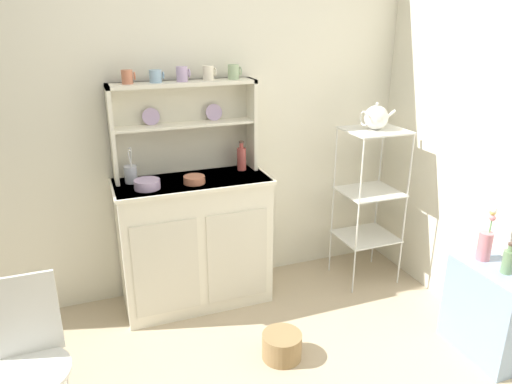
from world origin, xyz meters
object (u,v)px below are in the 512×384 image
(floor_basket, at_px, (282,346))
(cup_terracotta_0, at_px, (127,77))
(utensil_jar, at_px, (131,174))
(porcelain_teapot, at_px, (376,117))
(flower_vase, at_px, (486,242))
(bakers_rack, at_px, (370,187))
(side_shelf_blue, at_px, (490,311))
(wire_chair, at_px, (26,352))
(jam_bottle, at_px, (242,158))
(oil_bottle, at_px, (508,261))
(hutch_cabinet, at_px, (195,241))
(hutch_shelf_unit, at_px, (183,120))
(bowl_mixing_large, at_px, (147,184))

(floor_basket, height_order, cup_terracotta_0, cup_terracotta_0)
(utensil_jar, bearing_deg, porcelain_teapot, -7.38)
(flower_vase, bearing_deg, bakers_rack, 102.52)
(side_shelf_blue, bearing_deg, bakers_rack, 100.97)
(floor_basket, bearing_deg, wire_chair, -172.91)
(bakers_rack, relative_size, side_shelf_blue, 2.07)
(wire_chair, relative_size, jam_bottle, 4.19)
(flower_vase, xyz_separation_m, oil_bottle, (-0.00, -0.17, -0.03))
(oil_bottle, bearing_deg, hutch_cabinet, 140.92)
(bakers_rack, bearing_deg, hutch_shelf_unit, 166.88)
(bakers_rack, height_order, cup_terracotta_0, cup_terracotta_0)
(bakers_rack, bearing_deg, side_shelf_blue, -79.03)
(oil_bottle, bearing_deg, porcelain_teapot, 100.57)
(bakers_rack, distance_m, utensil_jar, 1.67)
(floor_basket, bearing_deg, bowl_mixing_large, 131.21)
(hutch_cabinet, height_order, bakers_rack, bakers_rack)
(bakers_rack, relative_size, flower_vase, 3.60)
(side_shelf_blue, xyz_separation_m, floor_basket, (-1.15, 0.37, -0.20))
(bakers_rack, height_order, oil_bottle, bakers_rack)
(hutch_cabinet, distance_m, cup_terracotta_0, 1.14)
(flower_vase, distance_m, oil_bottle, 0.17)
(floor_basket, distance_m, utensil_jar, 1.40)
(side_shelf_blue, xyz_separation_m, oil_bottle, (0.00, -0.05, 0.35))
(flower_vase, bearing_deg, porcelain_teapot, 102.62)
(porcelain_teapot, xyz_separation_m, flower_vase, (0.20, -0.89, -0.57))
(wire_chair, xyz_separation_m, bowl_mixing_large, (0.68, 0.85, 0.41))
(bowl_mixing_large, distance_m, utensil_jar, 0.17)
(hutch_shelf_unit, height_order, wire_chair, hutch_shelf_unit)
(wire_chair, distance_m, porcelain_teapot, 2.48)
(wire_chair, xyz_separation_m, flower_vase, (2.44, -0.09, 0.15))
(wire_chair, relative_size, cup_terracotta_0, 10.31)
(jam_bottle, bearing_deg, side_shelf_blue, -48.29)
(bakers_rack, distance_m, bowl_mixing_large, 1.58)
(floor_basket, xyz_separation_m, jam_bottle, (0.05, 0.85, 0.90))
(jam_bottle, xyz_separation_m, porcelain_teapot, (0.90, -0.22, 0.26))
(cup_terracotta_0, distance_m, flower_vase, 2.31)
(oil_bottle, bearing_deg, bowl_mixing_large, 147.57)
(hutch_shelf_unit, height_order, utensil_jar, hutch_shelf_unit)
(jam_bottle, distance_m, utensil_jar, 0.74)
(side_shelf_blue, distance_m, flower_vase, 0.40)
(wire_chair, distance_m, floor_basket, 1.37)
(jam_bottle, height_order, utensil_jar, utensil_jar)
(hutch_shelf_unit, bearing_deg, oil_bottle, -42.69)
(hutch_shelf_unit, height_order, porcelain_teapot, hutch_shelf_unit)
(side_shelf_blue, height_order, bowl_mixing_large, bowl_mixing_large)
(porcelain_teapot, height_order, oil_bottle, porcelain_teapot)
(jam_bottle, xyz_separation_m, flower_vase, (1.10, -1.11, -0.31))
(jam_bottle, distance_m, flower_vase, 1.59)
(hutch_shelf_unit, relative_size, oil_bottle, 5.19)
(porcelain_teapot, xyz_separation_m, oil_bottle, (0.20, -1.06, -0.61))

